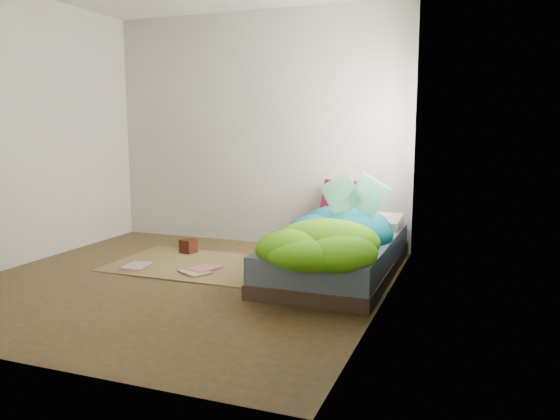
{
  "coord_description": "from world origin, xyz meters",
  "views": [
    {
      "loc": [
        2.43,
        -3.99,
        1.35
      ],
      "look_at": [
        0.65,
        0.75,
        0.56
      ],
      "focal_mm": 35.0,
      "sensor_mm": 36.0,
      "label": 1
    }
  ],
  "objects_px": {
    "open_book": "(355,184)",
    "floor_book_a": "(127,265)",
    "bed": "(337,256)",
    "wooden_box": "(188,246)",
    "floor_book_b": "(197,267)",
    "pillow_magenta": "(342,202)"
  },
  "relations": [
    {
      "from": "open_book",
      "to": "floor_book_a",
      "type": "height_order",
      "value": "open_book"
    },
    {
      "from": "bed",
      "to": "open_book",
      "type": "xyz_separation_m",
      "value": [
        0.14,
        0.04,
        0.66
      ]
    },
    {
      "from": "floor_book_a",
      "to": "open_book",
      "type": "bearing_deg",
      "value": 7.12
    },
    {
      "from": "open_book",
      "to": "wooden_box",
      "type": "relative_size",
      "value": 3.48
    },
    {
      "from": "open_book",
      "to": "bed",
      "type": "bearing_deg",
      "value": -170.24
    },
    {
      "from": "wooden_box",
      "to": "floor_book_a",
      "type": "bearing_deg",
      "value": -109.92
    },
    {
      "from": "wooden_box",
      "to": "floor_book_b",
      "type": "height_order",
      "value": "wooden_box"
    },
    {
      "from": "floor_book_a",
      "to": "floor_book_b",
      "type": "relative_size",
      "value": 0.99
    },
    {
      "from": "bed",
      "to": "floor_book_b",
      "type": "relative_size",
      "value": 6.88
    },
    {
      "from": "open_book",
      "to": "floor_book_a",
      "type": "bearing_deg",
      "value": -173.41
    },
    {
      "from": "bed",
      "to": "open_book",
      "type": "height_order",
      "value": "open_book"
    },
    {
      "from": "open_book",
      "to": "floor_book_a",
      "type": "xyz_separation_m",
      "value": [
        -2.08,
        -0.53,
        -0.81
      ]
    },
    {
      "from": "wooden_box",
      "to": "floor_book_a",
      "type": "distance_m",
      "value": 0.77
    },
    {
      "from": "bed",
      "to": "wooden_box",
      "type": "bearing_deg",
      "value": 172.17
    },
    {
      "from": "bed",
      "to": "open_book",
      "type": "distance_m",
      "value": 0.68
    },
    {
      "from": "bed",
      "to": "open_book",
      "type": "relative_size",
      "value": 4.06
    },
    {
      "from": "floor_book_a",
      "to": "pillow_magenta",
      "type": "bearing_deg",
      "value": 28.15
    },
    {
      "from": "open_book",
      "to": "wooden_box",
      "type": "distance_m",
      "value": 1.98
    },
    {
      "from": "bed",
      "to": "floor_book_b",
      "type": "distance_m",
      "value": 1.33
    },
    {
      "from": "bed",
      "to": "pillow_magenta",
      "type": "relative_size",
      "value": 4.62
    },
    {
      "from": "wooden_box",
      "to": "floor_book_b",
      "type": "xyz_separation_m",
      "value": [
        0.4,
        -0.53,
        -0.06
      ]
    },
    {
      "from": "open_book",
      "to": "floor_book_b",
      "type": "distance_m",
      "value": 1.67
    }
  ]
}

